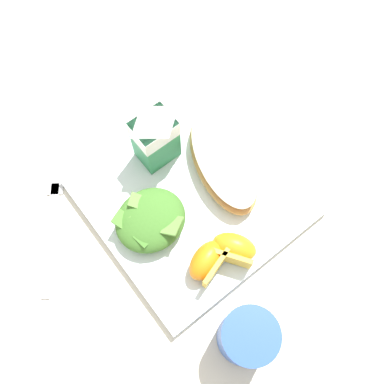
% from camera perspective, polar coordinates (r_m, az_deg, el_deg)
% --- Properties ---
extents(ground, '(3.00, 3.00, 0.00)m').
position_cam_1_polar(ground, '(0.62, 0.00, -0.85)').
color(ground, beige).
extents(white_plate, '(0.28, 0.28, 0.02)m').
position_cam_1_polar(white_plate, '(0.62, 0.00, -0.60)').
color(white_plate, silver).
rests_on(white_plate, ground).
extents(cheesy_pizza_bread, '(0.13, 0.19, 0.04)m').
position_cam_1_polar(cheesy_pizza_bread, '(0.61, 4.23, 4.14)').
color(cheesy_pizza_bread, tan).
rests_on(cheesy_pizza_bread, white_plate).
extents(green_salad_pile, '(0.10, 0.09, 0.04)m').
position_cam_1_polar(green_salad_pile, '(0.58, -5.61, -3.91)').
color(green_salad_pile, '#3D7028').
rests_on(green_salad_pile, white_plate).
extents(milk_carton, '(0.06, 0.04, 0.11)m').
position_cam_1_polar(milk_carton, '(0.59, -4.85, 7.94)').
color(milk_carton, '#2D8451').
rests_on(milk_carton, white_plate).
extents(orange_wedge_front, '(0.07, 0.05, 0.04)m').
position_cam_1_polar(orange_wedge_front, '(0.56, 2.12, -9.37)').
color(orange_wedge_front, orange).
rests_on(orange_wedge_front, white_plate).
extents(orange_wedge_middle, '(0.06, 0.07, 0.04)m').
position_cam_1_polar(orange_wedge_middle, '(0.57, 5.71, -7.63)').
color(orange_wedge_middle, orange).
rests_on(orange_wedge_middle, white_plate).
extents(metal_fork, '(0.13, 0.16, 0.01)m').
position_cam_1_polar(metal_fork, '(0.64, -18.52, -3.79)').
color(metal_fork, silver).
rests_on(metal_fork, ground).
extents(drinking_blue_cup, '(0.07, 0.07, 0.09)m').
position_cam_1_polar(drinking_blue_cup, '(0.54, 7.45, -18.98)').
color(drinking_blue_cup, '#284CA3').
rests_on(drinking_blue_cup, ground).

